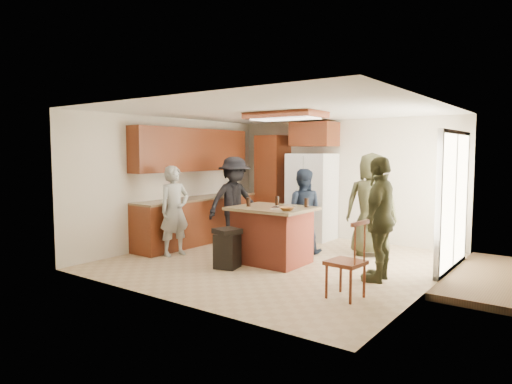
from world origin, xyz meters
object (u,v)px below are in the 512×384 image
Objects in this scene: person_front_left at (175,211)px; person_side_right at (380,219)px; person_behind_right at (371,204)px; kitchen_island at (272,234)px; person_behind_left at (302,211)px; person_counter at (234,201)px; trash_bin at (227,248)px; spindle_chair at (347,263)px; refrigerator at (312,196)px.

person_side_right is at bearing -68.52° from person_front_left.
kitchen_island is (-1.10, -1.49, -0.44)m from person_behind_right.
person_counter is at bearing -17.72° from person_behind_left.
person_behind_right reaches higher than person_behind_left.
person_counter is (0.27, 1.35, 0.07)m from person_front_left.
person_counter is at bearing 0.77° from person_front_left.
person_counter is 1.91m from trash_bin.
trash_bin is (1.06, -1.49, -0.55)m from person_counter.
person_behind_left is at bearing 132.72° from spindle_chair.
person_side_right is at bearing 127.85° from person_behind_left.
person_behind_right is 2.71m from trash_bin.
spindle_chair is at bearing -7.17° from trash_bin.
person_front_left is 1.42m from trash_bin.
refrigerator is 2.86× the size of trash_bin.
person_front_left reaches higher than spindle_chair.
refrigerator is 1.41× the size of kitchen_island.
person_counter is 1.75× the size of spindle_chair.
person_front_left is 3.05m from refrigerator.
person_behind_right reaches higher than person_front_left.
person_behind_right is 1.05× the size of person_counter.
refrigerator reaches higher than person_behind_left.
kitchen_island is at bearing -96.49° from person_counter.
person_front_left is 1.82m from kitchen_island.
person_behind_right reaches higher than refrigerator.
person_behind_right is at bearing -52.20° from person_counter.
refrigerator is at bearing 92.74° from trash_bin.
person_behind_left is at bearing -36.11° from person_front_left.
person_behind_left reaches higher than trash_bin.
person_behind_left is 0.88× the size of person_counter.
person_behind_right is at bearing -179.47° from person_behind_left.
person_front_left reaches higher than person_behind_left.
person_behind_right is 1.63m from person_side_right.
person_front_left is 0.87× the size of person_behind_right.
person_behind_right is 1.01× the size of refrigerator.
refrigerator is 1.81× the size of spindle_chair.
trash_bin is at bearing 172.83° from spindle_chair.
spindle_chair is at bearing -5.71° from person_side_right.
person_counter reaches higher than person_behind_left.
person_front_left is at bearing -161.69° from kitchen_island.
refrigerator is at bearing -92.79° from person_behind_left.
person_counter is 1.72m from refrigerator.
kitchen_island is (-1.82, -0.03, -0.41)m from person_side_right.
person_front_left is 3.57m from person_side_right.
refrigerator is at bearing 102.92° from kitchen_island.
spindle_chair is at bearing 87.40° from person_behind_right.
spindle_chair is (1.80, -1.95, -0.31)m from person_behind_left.
spindle_chair is (3.24, -1.77, -0.42)m from person_counter.
refrigerator is 4.00m from spindle_chair.
spindle_chair is at bearing -84.85° from person_front_left.
person_counter reaches higher than spindle_chair.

